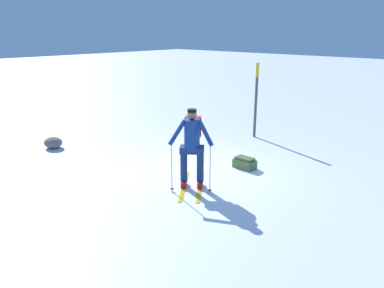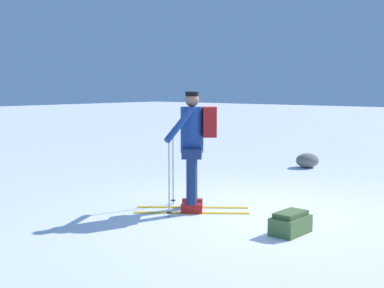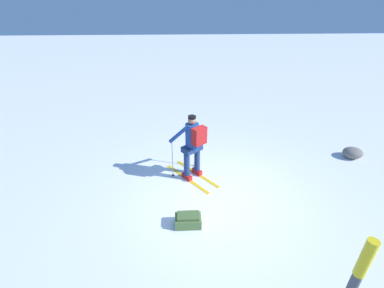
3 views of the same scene
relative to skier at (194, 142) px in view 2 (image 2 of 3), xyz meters
name	(u,v)px [view 2 (image 2 of 3)]	position (x,y,z in m)	size (l,w,h in m)	color
ground_plane	(255,212)	(0.50, -0.72, -0.99)	(80.00, 80.00, 0.00)	white
skier	(194,142)	(0.00, 0.00, 0.00)	(1.35, 1.57, 1.71)	gold
dropped_backpack	(290,223)	(-0.20, -1.69, -0.86)	(0.53, 0.33, 0.27)	#4C6B38
rock_boulder	(307,160)	(4.78, 0.68, -0.83)	(0.57, 0.49, 0.31)	slate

